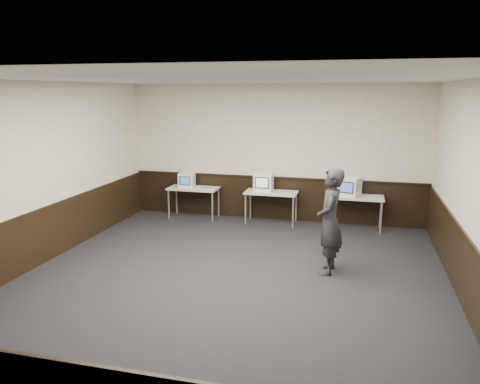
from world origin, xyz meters
name	(u,v)px	position (x,y,z in m)	size (l,w,h in m)	color
floor	(229,283)	(0.00, 0.00, 0.00)	(8.00, 8.00, 0.00)	black
ceiling	(228,79)	(0.00, 0.00, 3.20)	(8.00, 8.00, 0.00)	white
back_wall	(275,153)	(0.00, 4.00, 1.60)	(7.00, 7.00, 0.00)	beige
front_wall	(80,291)	(0.00, -4.00, 1.60)	(7.00, 7.00, 0.00)	beige
left_wall	(33,176)	(-3.50, 0.00, 1.60)	(8.00, 8.00, 0.00)	beige
right_wall	(477,198)	(3.50, 0.00, 1.60)	(8.00, 8.00, 0.00)	beige
wainscot_back	(274,199)	(0.00, 3.98, 0.50)	(6.98, 0.04, 1.00)	black
wainscot_left	(40,237)	(-3.48, 0.00, 0.50)	(0.04, 7.98, 1.00)	black
wainscot_right	(467,274)	(3.48, 0.00, 0.50)	(0.04, 7.98, 1.00)	black
wainscot_rail	(274,177)	(0.00, 3.96, 1.02)	(6.98, 0.06, 0.04)	black
desk_left	(194,190)	(-1.90, 3.60, 0.68)	(1.20, 0.60, 0.75)	beige
desk_center	(271,195)	(0.00, 3.60, 0.68)	(1.20, 0.60, 0.75)	beige
desk_right	(356,199)	(1.90, 3.60, 0.68)	(1.20, 0.60, 0.75)	beige
emac_left	(187,180)	(-2.06, 3.58, 0.93)	(0.40, 0.42, 0.36)	white
emac_center	(264,182)	(-0.19, 3.64, 0.96)	(0.44, 0.47, 0.42)	white
emac_right	(350,187)	(1.76, 3.59, 0.96)	(0.53, 0.54, 0.41)	white
person	(330,221)	(1.51, 0.86, 0.90)	(0.66, 0.43, 1.80)	#232328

